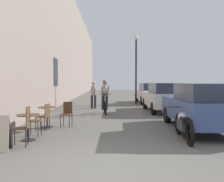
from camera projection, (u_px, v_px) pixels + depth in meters
name	position (u px, v px, depth m)	size (l,w,h in m)	color
ground_plane	(104.00, 172.00, 4.66)	(88.00, 88.00, 0.00)	#5B5954
building_facade_left	(59.00, 37.00, 18.42)	(0.54, 68.00, 9.58)	gray
cafe_table_near	(28.00, 122.00, 7.14)	(0.64, 0.64, 0.72)	black
cafe_chair_near_toward_street	(23.00, 126.00, 6.48)	(0.43, 0.43, 0.89)	black
cafe_chair_near_toward_wall	(32.00, 119.00, 7.71)	(0.39, 0.39, 0.89)	black
cafe_table_mid	(47.00, 113.00, 9.24)	(0.64, 0.64, 0.72)	black
cafe_chair_mid_toward_street	(67.00, 112.00, 9.33)	(0.44, 0.44, 0.89)	black
cafe_chair_mid_toward_wall	(45.00, 115.00, 8.58)	(0.46, 0.46, 0.89)	black
cyclist_on_bicycle	(105.00, 98.00, 13.08)	(0.52, 1.76, 1.74)	black
pedestrian_near	(93.00, 93.00, 15.58)	(0.36, 0.27, 1.65)	#26262D
pedestrian_mid	(105.00, 91.00, 17.98)	(0.38, 0.29, 1.77)	#26262D
street_lamp	(136.00, 61.00, 18.38)	(0.32, 0.32, 4.90)	black
parked_car_nearest	(202.00, 106.00, 8.65)	(1.97, 4.47, 1.57)	#384C84
parked_car_second	(164.00, 97.00, 13.99)	(1.86, 4.37, 1.55)	beige
parked_car_third	(150.00, 93.00, 19.44)	(1.89, 4.28, 1.50)	beige
parked_motorcycle	(184.00, 125.00, 7.31)	(0.62, 2.15, 0.92)	black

